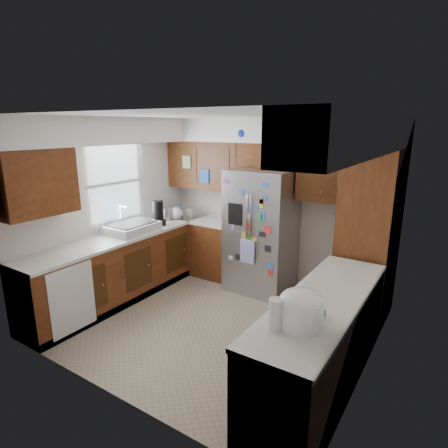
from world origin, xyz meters
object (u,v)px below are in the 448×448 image
(fridge, at_px, (261,231))
(rice_cooker, at_px, (301,307))
(paper_towel, at_px, (275,314))
(pantry, at_px, (369,237))

(fridge, bearing_deg, rice_cooker, -56.24)
(rice_cooker, height_order, paper_towel, rice_cooker)
(rice_cooker, bearing_deg, paper_towel, -137.44)
(pantry, xyz_separation_m, fridge, (-1.50, 0.05, -0.17))
(paper_towel, bearing_deg, pantry, 86.38)
(fridge, relative_size, rice_cooker, 5.28)
(pantry, height_order, rice_cooker, pantry)
(pantry, bearing_deg, rice_cooker, -90.01)
(pantry, bearing_deg, fridge, 177.94)
(rice_cooker, relative_size, paper_towel, 1.44)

